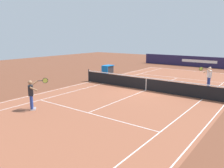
{
  "coord_description": "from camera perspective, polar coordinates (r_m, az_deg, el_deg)",
  "views": [
    {
      "loc": [
        14.71,
        7.77,
        3.96
      ],
      "look_at": [
        3.15,
        -0.84,
        0.9
      ],
      "focal_mm": 36.08,
      "sensor_mm": 36.0,
      "label": 1
    }
  ],
  "objects": [
    {
      "name": "tennis_ball",
      "position": [
        18.43,
        23.85,
        -1.36
      ],
      "size": [
        0.07,
        0.07,
        0.07
      ],
      "primitive_type": "sphere",
      "color": "#CCE01E",
      "rests_on": "ground_plane"
    },
    {
      "name": "tennis_net",
      "position": [
        16.99,
        8.65,
        0.07
      ],
      "size": [
        0.1,
        11.7,
        1.08
      ],
      "color": "#2D2D33",
      "rests_on": "ground_plane"
    },
    {
      "name": "court_line_markings",
      "position": [
        17.1,
        8.6,
        -1.53
      ],
      "size": [
        23.85,
        11.05,
        0.01
      ],
      "color": "white",
      "rests_on": "ground_plane"
    },
    {
      "name": "tennis_player_far",
      "position": [
        19.09,
        23.32,
        1.86
      ],
      "size": [
        1.04,
        0.81,
        1.7
      ],
      "color": "navy",
      "rests_on": "ground_plane"
    },
    {
      "name": "court_slab",
      "position": [
        17.1,
        8.6,
        -1.54
      ],
      "size": [
        24.2,
        11.4,
        0.0
      ],
      "primitive_type": "cube",
      "color": "#935138",
      "rests_on": "ground_plane"
    },
    {
      "name": "equipment_cart_tarped",
      "position": [
        24.77,
        -1.07,
        3.8
      ],
      "size": [
        1.25,
        0.84,
        0.85
      ],
      "color": "#2D2D33",
      "rests_on": "ground_plane"
    },
    {
      "name": "tennis_player_near",
      "position": [
        12.96,
        -19.71,
        -2.26
      ],
      "size": [
        1.17,
        0.75,
        1.7
      ],
      "color": "navy",
      "rests_on": "ground_plane"
    },
    {
      "name": "ground_plane",
      "position": [
        17.1,
        8.6,
        -1.54
      ],
      "size": [
        60.0,
        60.0,
        0.0
      ],
      "primitive_type": "plane",
      "color": "brown"
    },
    {
      "name": "stadium_barrier",
      "position": [
        31.75,
        22.41,
        5.17
      ],
      "size": [
        0.26,
        17.0,
        1.38
      ],
      "color": "#231E47",
      "rests_on": "ground_plane"
    }
  ]
}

